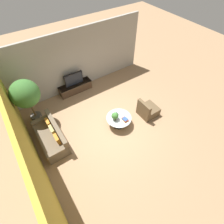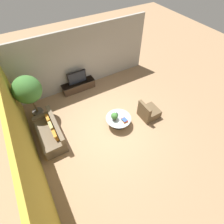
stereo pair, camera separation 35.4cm
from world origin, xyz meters
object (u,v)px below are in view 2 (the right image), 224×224
(coffee_table, at_px, (118,120))
(television, at_px, (77,77))
(potted_plant_tabletop, at_px, (114,116))
(potted_palm_tall, at_px, (28,91))
(media_console, at_px, (79,86))
(couch_by_wall, at_px, (51,133))
(armchair_wicker, at_px, (148,112))

(coffee_table, bearing_deg, television, 100.69)
(coffee_table, distance_m, potted_plant_tabletop, 0.37)
(coffee_table, bearing_deg, potted_palm_tall, 142.56)
(media_console, height_order, couch_by_wall, couch_by_wall)
(potted_palm_tall, height_order, potted_plant_tabletop, potted_palm_tall)
(coffee_table, distance_m, couch_by_wall, 2.83)
(television, bearing_deg, couch_by_wall, -133.97)
(television, distance_m, armchair_wicker, 3.88)
(media_console, relative_size, television, 1.80)
(media_console, xyz_separation_m, potted_palm_tall, (-2.30, -0.84, 1.30))
(coffee_table, relative_size, potted_plant_tabletop, 3.01)
(media_console, xyz_separation_m, television, (0.00, -0.00, 0.54))
(couch_by_wall, bearing_deg, coffee_table, 73.28)
(couch_by_wall, relative_size, potted_plant_tabletop, 5.50)
(television, xyz_separation_m, armchair_wicker, (1.99, -3.30, -0.50))
(potted_palm_tall, bearing_deg, potted_plant_tabletop, -38.85)
(coffee_table, xyz_separation_m, potted_palm_tall, (-2.87, 2.20, 1.23))
(television, relative_size, potted_plant_tabletop, 2.66)
(potted_palm_tall, bearing_deg, armchair_wicker, -29.87)
(couch_by_wall, bearing_deg, media_console, 136.05)
(television, height_order, potted_plant_tabletop, television)
(couch_by_wall, height_order, potted_palm_tall, potted_palm_tall)
(media_console, bearing_deg, potted_palm_tall, -160.03)
(potted_plant_tabletop, bearing_deg, couch_by_wall, 162.80)
(television, xyz_separation_m, coffee_table, (0.57, -3.04, -0.46))
(television, bearing_deg, media_console, 90.00)
(armchair_wicker, bearing_deg, television, 31.09)
(coffee_table, xyz_separation_m, couch_by_wall, (-2.71, 0.82, -0.02))
(television, relative_size, potted_palm_tall, 0.44)
(couch_by_wall, height_order, armchair_wicker, armchair_wicker)
(armchair_wicker, distance_m, potted_palm_tall, 5.11)
(television, bearing_deg, potted_palm_tall, -160.07)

